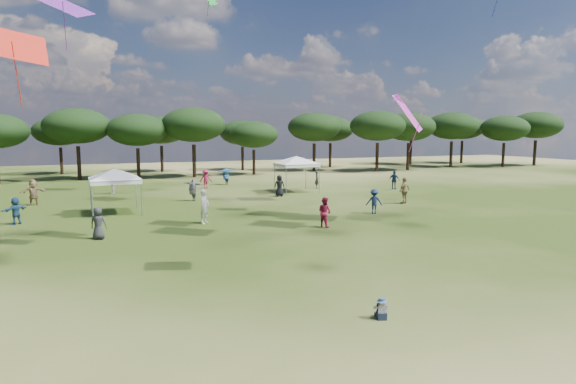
% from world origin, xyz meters
% --- Properties ---
extents(ground, '(140.00, 140.00, 0.00)m').
position_xyz_m(ground, '(0.00, 0.00, 0.00)').
color(ground, '#334715').
rests_on(ground, ground).
extents(tree_line, '(108.78, 17.63, 7.77)m').
position_xyz_m(tree_line, '(2.39, 47.41, 5.42)').
color(tree_line, black).
rests_on(tree_line, ground).
extents(tent_left, '(5.90, 5.90, 3.08)m').
position_xyz_m(tent_left, '(-5.64, 22.59, 2.65)').
color(tent_left, gray).
rests_on(tent_left, ground).
extents(tent_right, '(6.17, 6.17, 3.29)m').
position_xyz_m(tent_right, '(8.73, 28.20, 2.86)').
color(tent_right, gray).
rests_on(tent_right, ground).
extents(toddler, '(0.44, 0.47, 0.59)m').
position_xyz_m(toddler, '(0.44, 2.26, 0.26)').
color(toddler, '#161E31').
rests_on(toddler, ground).
extents(festival_crowd, '(29.42, 22.62, 1.89)m').
position_xyz_m(festival_crowd, '(1.07, 26.11, 0.84)').
color(festival_crowd, '#55545A').
rests_on(festival_crowd, ground).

